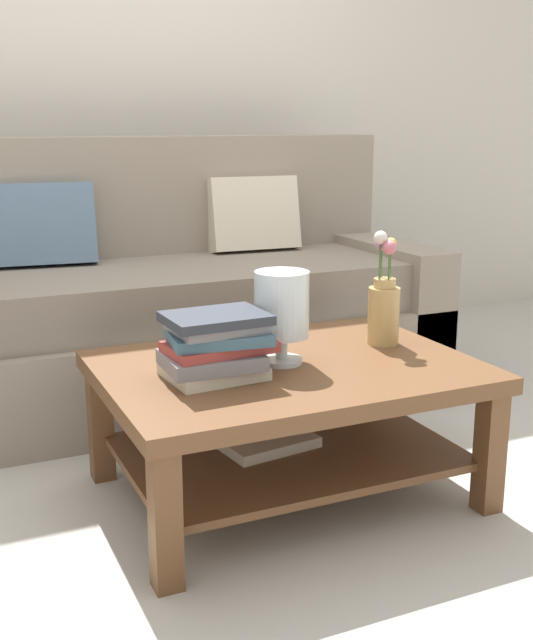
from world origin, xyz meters
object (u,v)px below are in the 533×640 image
Objects in this scene: couch at (173,308)px; flower_pitcher at (384,303)px; coffee_table at (286,399)px; book_stack_main at (216,346)px; glass_hurricane_vase at (282,308)px.

couch is 1.09m from flower_pitcher.
couch is 1.95× the size of coffee_table.
coffee_table is 2.97× the size of flower_pitcher.
book_stack_main is 0.25m from glass_hurricane_vase.
couch reaches higher than coffee_table.
couch reaches higher than glass_hurricane_vase.
flower_pitcher is (0.38, 0.07, 0.25)m from coffee_table.
flower_pitcher reaches higher than glass_hurricane_vase.
glass_hurricane_vase is at bearing -89.95° from couch.
glass_hurricane_vase is at bearing -171.79° from flower_pitcher.
coffee_table is at bearing -46.73° from glass_hurricane_vase.
glass_hurricane_vase is 0.40m from flower_pitcher.
couch is 1.14m from book_stack_main.
book_stack_main is (-0.23, -1.11, 0.15)m from couch.
coffee_table is 3.50× the size of book_stack_main.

